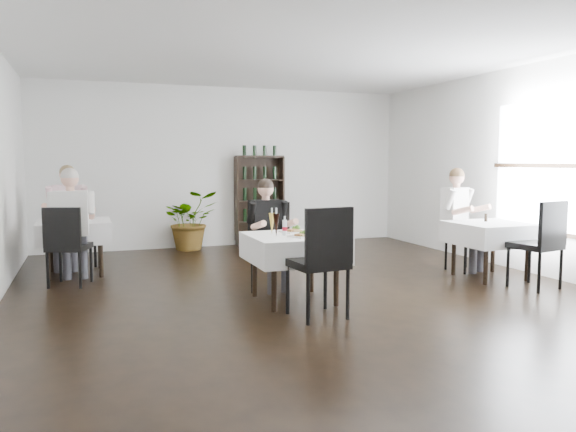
# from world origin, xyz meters

# --- Properties ---
(room_shell) EXTENTS (9.00, 9.00, 9.00)m
(room_shell) POSITION_xyz_m (0.00, 0.00, 1.50)
(room_shell) COLOR black
(room_shell) RESTS_ON ground
(window_right) EXTENTS (0.06, 2.30, 1.85)m
(window_right) POSITION_xyz_m (3.48, 0.00, 1.50)
(window_right) COLOR white
(window_right) RESTS_ON room_shell
(wine_shelf) EXTENTS (0.90, 0.28, 1.75)m
(wine_shelf) POSITION_xyz_m (0.60, 4.31, 0.85)
(wine_shelf) COLOR black
(wine_shelf) RESTS_ON ground
(main_table) EXTENTS (1.03, 1.03, 0.77)m
(main_table) POSITION_xyz_m (-0.30, 0.00, 0.62)
(main_table) COLOR black
(main_table) RESTS_ON ground
(left_table) EXTENTS (0.98, 0.98, 0.77)m
(left_table) POSITION_xyz_m (-2.70, 2.50, 0.62)
(left_table) COLOR black
(left_table) RESTS_ON ground
(right_table) EXTENTS (0.98, 0.98, 0.77)m
(right_table) POSITION_xyz_m (2.70, 0.30, 0.62)
(right_table) COLOR black
(right_table) RESTS_ON ground
(potted_tree) EXTENTS (1.03, 0.91, 1.08)m
(potted_tree) POSITION_xyz_m (-0.75, 4.19, 0.54)
(potted_tree) COLOR #2A581E
(potted_tree) RESTS_ON ground
(main_chair_far) EXTENTS (0.63, 0.63, 1.09)m
(main_chair_far) POSITION_xyz_m (-0.34, 0.76, 0.62)
(main_chair_far) COLOR black
(main_chair_far) RESTS_ON ground
(main_chair_near) EXTENTS (0.58, 0.59, 1.16)m
(main_chair_near) POSITION_xyz_m (-0.29, -0.79, 0.66)
(main_chair_near) COLOR black
(main_chair_near) RESTS_ON ground
(left_chair_far) EXTENTS (0.64, 0.65, 1.14)m
(left_chair_far) POSITION_xyz_m (-2.73, 3.24, 0.65)
(left_chair_far) COLOR black
(left_chair_far) RESTS_ON ground
(left_chair_near) EXTENTS (0.60, 0.61, 1.03)m
(left_chair_near) POSITION_xyz_m (-2.78, 1.69, 0.59)
(left_chair_near) COLOR black
(left_chair_near) RESTS_ON ground
(right_chair_far) EXTENTS (0.50, 0.50, 1.00)m
(right_chair_far) POSITION_xyz_m (2.70, 0.91, 0.57)
(right_chair_far) COLOR black
(right_chair_far) RESTS_ON ground
(right_chair_near) EXTENTS (0.61, 0.61, 1.12)m
(right_chair_near) POSITION_xyz_m (2.83, -0.50, 0.64)
(right_chair_near) COLOR black
(right_chair_near) RESTS_ON ground
(diner_main) EXTENTS (0.56, 0.59, 1.39)m
(diner_main) POSITION_xyz_m (-0.39, 0.70, 0.81)
(diner_main) COLOR #43434B
(diner_main) RESTS_ON ground
(diner_left_far) EXTENTS (0.63, 0.65, 1.56)m
(diner_left_far) POSITION_xyz_m (-2.79, 3.01, 0.90)
(diner_left_far) COLOR #43434B
(diner_left_far) RESTS_ON ground
(diner_left_near) EXTENTS (0.59, 0.59, 1.53)m
(diner_left_near) POSITION_xyz_m (-2.71, 1.86, 0.89)
(diner_left_near) COLOR #43434B
(diner_left_near) RESTS_ON ground
(diner_right_far) EXTENTS (0.66, 0.70, 1.51)m
(diner_right_far) POSITION_xyz_m (2.68, 0.95, 0.88)
(diner_right_far) COLOR #43434B
(diner_right_far) RESTS_ON ground
(plate_far) EXTENTS (0.32, 0.32, 0.08)m
(plate_far) POSITION_xyz_m (-0.22, 0.20, 0.79)
(plate_far) COLOR white
(plate_far) RESTS_ON main_table
(plate_near) EXTENTS (0.30, 0.30, 0.07)m
(plate_near) POSITION_xyz_m (-0.29, -0.19, 0.79)
(plate_near) COLOR white
(plate_near) RESTS_ON main_table
(pilsner_dark) EXTENTS (0.08, 0.08, 0.33)m
(pilsner_dark) POSITION_xyz_m (-0.55, -0.11, 0.90)
(pilsner_dark) COLOR black
(pilsner_dark) RESTS_ON main_table
(pilsner_lager) EXTENTS (0.07, 0.07, 0.31)m
(pilsner_lager) POSITION_xyz_m (-0.52, 0.14, 0.90)
(pilsner_lager) COLOR gold
(pilsner_lager) RESTS_ON main_table
(coke_bottle) EXTENTS (0.06, 0.06, 0.22)m
(coke_bottle) POSITION_xyz_m (-0.41, 0.00, 0.86)
(coke_bottle) COLOR silver
(coke_bottle) RESTS_ON main_table
(napkin_cutlery) EXTENTS (0.22, 0.20, 0.02)m
(napkin_cutlery) POSITION_xyz_m (0.02, -0.24, 0.78)
(napkin_cutlery) COLOR black
(napkin_cutlery) RESTS_ON main_table
(pepper_mill) EXTENTS (0.06, 0.06, 0.11)m
(pepper_mill) POSITION_xyz_m (2.73, 0.44, 0.83)
(pepper_mill) COLOR black
(pepper_mill) RESTS_ON right_table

